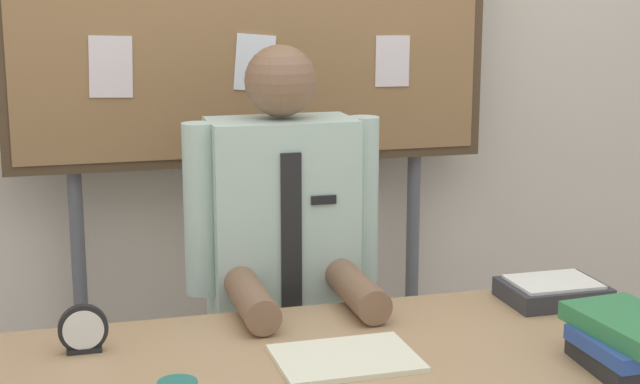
# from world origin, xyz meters

# --- Properties ---
(back_wall) EXTENTS (6.40, 0.08, 2.70)m
(back_wall) POSITION_xyz_m (0.00, 1.15, 1.35)
(back_wall) COLOR beige
(back_wall) RESTS_ON ground_plane
(person) EXTENTS (0.55, 0.56, 1.40)m
(person) POSITION_xyz_m (0.00, 0.56, 0.65)
(person) COLOR #2D2D33
(person) RESTS_ON ground_plane
(book_stack) EXTENTS (0.21, 0.30, 0.12)m
(book_stack) POSITION_xyz_m (0.60, -0.23, 0.79)
(book_stack) COLOR #262626
(book_stack) RESTS_ON desk
(open_notebook) EXTENTS (0.32, 0.24, 0.01)m
(open_notebook) POSITION_xyz_m (0.01, -0.02, 0.73)
(open_notebook) COLOR #F4EFCC
(open_notebook) RESTS_ON desk
(desk_clock) EXTENTS (0.11, 0.04, 0.11)m
(desk_clock) POSITION_xyz_m (-0.56, 0.19, 0.78)
(desk_clock) COLOR black
(desk_clock) RESTS_ON desk
(paper_tray) EXTENTS (0.26, 0.20, 0.06)m
(paper_tray) POSITION_xyz_m (0.66, 0.23, 0.75)
(paper_tray) COLOR #333338
(paper_tray) RESTS_ON desk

